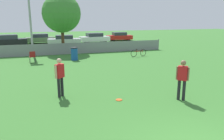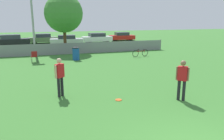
# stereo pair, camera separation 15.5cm
# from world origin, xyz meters

# --- Properties ---
(fence_backline) EXTENTS (19.08, 0.07, 1.21)m
(fence_backline) POSITION_xyz_m (0.00, 18.00, 0.55)
(fence_backline) COLOR gray
(fence_backline) RESTS_ON ground_plane
(light_pole) EXTENTS (0.90, 0.36, 8.76)m
(light_pole) POSITION_xyz_m (-4.06, 19.86, 5.15)
(light_pole) COLOR #9E9EA3
(light_pole) RESTS_ON ground_plane
(tree_near_pole) EXTENTS (3.92, 3.92, 5.94)m
(tree_near_pole) POSITION_xyz_m (-1.00, 19.72, 3.97)
(tree_near_pole) COLOR #4C331E
(tree_near_pole) RESTS_ON ground_plane
(player_defender_red) EXTENTS (0.43, 0.42, 1.73)m
(player_defender_red) POSITION_xyz_m (-2.86, 5.77, 1.00)
(player_defender_red) COLOR black
(player_defender_red) RESTS_ON ground_plane
(player_thrower_red) EXTENTS (0.42, 0.42, 1.73)m
(player_thrower_red) POSITION_xyz_m (1.95, 3.63, 1.00)
(player_thrower_red) COLOR black
(player_thrower_red) RESTS_ON ground_plane
(frisbee_disc) EXTENTS (0.28, 0.28, 0.03)m
(frisbee_disc) POSITION_xyz_m (-0.57, 4.48, 0.01)
(frisbee_disc) COLOR #E5591E
(frisbee_disc) RESTS_ON ground_plane
(folding_chair_sideline) EXTENTS (0.51, 0.51, 0.91)m
(folding_chair_sideline) POSITION_xyz_m (-4.07, 14.57, 0.53)
(folding_chair_sideline) COLOR #333338
(folding_chair_sideline) RESTS_ON ground_plane
(bicycle_sideline) EXTENTS (1.69, 0.44, 0.70)m
(bicycle_sideline) POSITION_xyz_m (5.22, 14.39, 0.34)
(bicycle_sideline) COLOR black
(bicycle_sideline) RESTS_ON ground_plane
(trash_bin) EXTENTS (0.60, 0.60, 1.08)m
(trash_bin) POSITION_xyz_m (-0.72, 14.54, 0.55)
(trash_bin) COLOR #194C99
(trash_bin) RESTS_ON ground_plane
(parked_car_dark) EXTENTS (4.80, 2.62, 1.46)m
(parked_car_dark) POSITION_xyz_m (-7.11, 27.19, 0.70)
(parked_car_dark) COLOR black
(parked_car_dark) RESTS_ON ground_plane
(parked_car_olive) EXTENTS (4.13, 2.19, 1.35)m
(parked_car_olive) POSITION_xyz_m (-3.05, 29.66, 0.67)
(parked_car_olive) COLOR black
(parked_car_olive) RESTS_ON ground_plane
(parked_car_silver) EXTENTS (4.52, 2.28, 1.30)m
(parked_car_silver) POSITION_xyz_m (0.01, 26.52, 0.64)
(parked_car_silver) COLOR black
(parked_car_silver) RESTS_ON ground_plane
(parked_car_white) EXTENTS (4.44, 2.08, 1.40)m
(parked_car_white) POSITION_xyz_m (4.64, 28.02, 0.69)
(parked_car_white) COLOR black
(parked_car_white) RESTS_ON ground_plane
(parked_car_red) EXTENTS (4.16, 2.00, 1.34)m
(parked_car_red) POSITION_xyz_m (9.31, 29.81, 0.65)
(parked_car_red) COLOR black
(parked_car_red) RESTS_ON ground_plane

